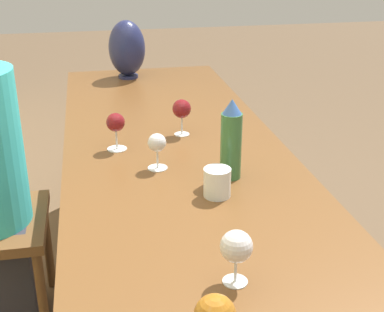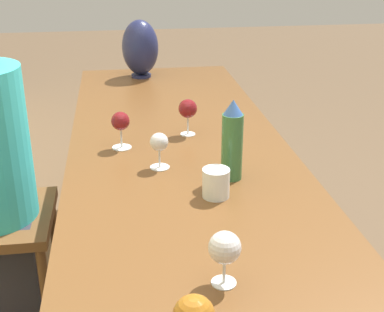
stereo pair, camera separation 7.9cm
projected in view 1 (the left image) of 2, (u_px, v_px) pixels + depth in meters
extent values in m
cube|color=brown|center=(193.00, 192.00, 1.68)|extent=(3.08, 0.81, 0.04)
cylinder|color=brown|center=(196.00, 134.00, 3.18)|extent=(0.07, 0.07, 0.68)
cylinder|color=brown|center=(92.00, 141.00, 3.07)|extent=(0.07, 0.07, 0.68)
cylinder|color=#336638|center=(231.00, 146.00, 1.69)|extent=(0.07, 0.07, 0.22)
cone|color=#33599E|center=(232.00, 106.00, 1.64)|extent=(0.06, 0.06, 0.05)
cylinder|color=silver|center=(217.00, 182.00, 1.60)|extent=(0.08, 0.08, 0.09)
cylinder|color=#1E234C|center=(128.00, 76.00, 2.88)|extent=(0.11, 0.11, 0.01)
ellipsoid|color=#1E234C|center=(127.00, 48.00, 2.82)|extent=(0.19, 0.19, 0.29)
cylinder|color=silver|center=(158.00, 168.00, 1.80)|extent=(0.07, 0.07, 0.00)
cylinder|color=silver|center=(157.00, 159.00, 1.78)|extent=(0.01, 0.01, 0.06)
sphere|color=silver|center=(157.00, 143.00, 1.76)|extent=(0.06, 0.06, 0.06)
cylinder|color=silver|center=(117.00, 149.00, 1.95)|extent=(0.07, 0.07, 0.00)
cylinder|color=silver|center=(117.00, 139.00, 1.94)|extent=(0.01, 0.01, 0.07)
sphere|color=maroon|center=(116.00, 122.00, 1.91)|extent=(0.07, 0.07, 0.07)
cylinder|color=silver|center=(182.00, 134.00, 2.09)|extent=(0.06, 0.06, 0.00)
cylinder|color=silver|center=(182.00, 125.00, 2.08)|extent=(0.01, 0.01, 0.07)
sphere|color=maroon|center=(182.00, 109.00, 2.05)|extent=(0.07, 0.07, 0.07)
cylinder|color=silver|center=(236.00, 281.00, 1.22)|extent=(0.06, 0.06, 0.00)
cylinder|color=silver|center=(236.00, 270.00, 1.21)|extent=(0.01, 0.01, 0.06)
sphere|color=silver|center=(237.00, 246.00, 1.18)|extent=(0.07, 0.07, 0.07)
cylinder|color=brown|center=(43.00, 300.00, 1.96)|extent=(0.04, 0.04, 0.42)
cylinder|color=brown|center=(48.00, 245.00, 2.31)|extent=(0.04, 0.04, 0.42)
cube|color=#2D2D38|center=(11.00, 270.00, 2.10)|extent=(0.26, 0.19, 0.46)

